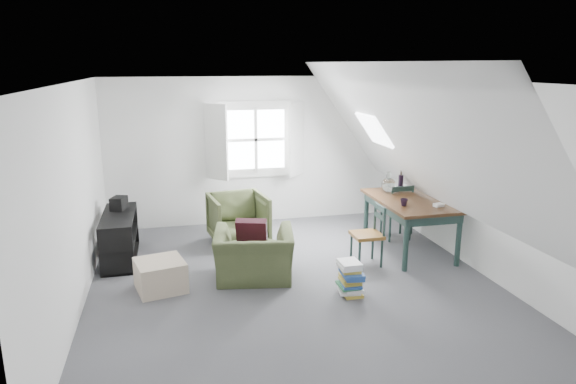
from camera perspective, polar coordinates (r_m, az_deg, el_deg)
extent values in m
plane|color=#515256|center=(6.59, 0.66, -10.13)|extent=(5.50, 5.50, 0.00)
plane|color=white|center=(6.02, 0.73, 12.14)|extent=(5.50, 5.50, 0.00)
plane|color=white|center=(8.83, -3.64, 4.58)|extent=(5.00, 0.00, 5.00)
plane|color=white|center=(3.71, 11.15, -9.28)|extent=(5.00, 0.00, 5.00)
plane|color=white|center=(6.10, -22.73, -0.81)|extent=(0.00, 5.50, 5.50)
plane|color=white|center=(7.20, 20.40, 1.54)|extent=(0.00, 5.50, 5.50)
plane|color=white|center=(5.91, -14.09, 4.62)|extent=(3.19, 5.50, 4.48)
plane|color=white|center=(6.63, 13.89, 5.62)|extent=(3.19, 5.50, 4.48)
cube|color=white|center=(8.78, -3.63, 5.84)|extent=(1.30, 0.04, 1.30)
cube|color=white|center=(8.53, -7.98, 5.50)|extent=(0.35, 0.35, 1.25)
cube|color=white|center=(8.76, 0.95, 5.86)|extent=(0.35, 0.35, 1.25)
cube|color=white|center=(8.77, -3.62, 5.84)|extent=(1.00, 0.02, 1.00)
cube|color=white|center=(8.75, -3.60, 5.82)|extent=(1.08, 0.04, 0.05)
cube|color=white|center=(8.75, -3.60, 5.82)|extent=(0.05, 0.04, 1.08)
cube|color=white|center=(7.80, 9.54, 6.83)|extent=(0.35, 0.75, 0.47)
imported|color=#3F4928|center=(6.75, -3.76, -9.56)|extent=(1.13, 1.02, 0.64)
imported|color=#3F4928|center=(8.06, -5.48, -5.59)|extent=(0.93, 0.95, 0.77)
cube|color=#360E19|center=(6.68, -4.05, -4.58)|extent=(0.44, 0.33, 0.41)
cube|color=#BAA78D|center=(6.55, -13.99, -8.97)|extent=(0.67, 0.67, 0.37)
cube|color=#362112|center=(7.67, 13.44, -0.94)|extent=(0.95, 1.58, 0.04)
cube|color=#213733|center=(7.69, 13.40, -1.55)|extent=(0.84, 1.47, 0.13)
cylinder|color=#213733|center=(7.01, 12.96, -5.70)|extent=(0.07, 0.07, 0.75)
cylinder|color=#213733|center=(7.38, 18.41, -5.08)|extent=(0.07, 0.07, 0.75)
cylinder|color=#213733|center=(8.23, 8.68, -2.53)|extent=(0.07, 0.07, 0.75)
cylinder|color=#213733|center=(8.55, 13.53, -2.15)|extent=(0.07, 0.07, 0.75)
sphere|color=silver|center=(7.96, 11.09, 0.78)|extent=(0.22, 0.22, 0.22)
cylinder|color=silver|center=(7.93, 11.14, 1.77)|extent=(0.07, 0.07, 0.12)
cylinder|color=black|center=(8.15, 12.41, 1.02)|extent=(0.08, 0.08, 0.24)
cylinder|color=#3F2D1E|center=(8.10, 12.51, 2.82)|extent=(0.03, 0.05, 0.43)
cylinder|color=#3F2D1E|center=(8.12, 12.57, 2.84)|extent=(0.04, 0.06, 0.43)
cylinder|color=#3F2D1E|center=(8.09, 12.47, 2.81)|extent=(0.05, 0.07, 0.42)
imported|color=black|center=(7.29, 12.73, -1.50)|extent=(0.11, 0.11, 0.10)
cube|color=white|center=(7.37, 16.40, -1.40)|extent=(0.15, 0.12, 0.04)
cube|color=brown|center=(8.28, 11.93, -2.04)|extent=(0.42, 0.42, 0.05)
cylinder|color=#213733|center=(8.56, 12.40, -3.16)|extent=(0.04, 0.04, 0.43)
cylinder|color=#213733|center=(8.27, 13.41, -3.83)|extent=(0.04, 0.04, 0.43)
cylinder|color=#213733|center=(8.42, 10.31, -3.34)|extent=(0.04, 0.04, 0.43)
cylinder|color=#213733|center=(8.13, 11.26, -4.03)|extent=(0.04, 0.04, 0.43)
cylinder|color=#213733|center=(8.13, 13.65, -0.83)|extent=(0.04, 0.04, 0.45)
cylinder|color=#213733|center=(7.98, 11.47, -0.98)|extent=(0.04, 0.04, 0.45)
cube|color=#213733|center=(8.01, 12.64, 0.34)|extent=(0.34, 0.03, 0.08)
cube|color=#213733|center=(8.04, 12.59, -0.56)|extent=(0.34, 0.03, 0.06)
cube|color=brown|center=(7.13, 8.75, -4.75)|extent=(0.39, 0.39, 0.05)
cylinder|color=#213733|center=(7.28, 7.04, -6.11)|extent=(0.03, 0.03, 0.40)
cylinder|color=#213733|center=(7.40, 9.38, -5.88)|extent=(0.03, 0.03, 0.40)
cylinder|color=#213733|center=(7.01, 7.95, -6.98)|extent=(0.03, 0.03, 0.40)
cylinder|color=#213733|center=(7.12, 10.36, -6.72)|extent=(0.03, 0.03, 0.40)
cylinder|color=#213733|center=(7.27, 9.65, -2.70)|extent=(0.03, 0.03, 0.42)
cylinder|color=#213733|center=(6.99, 10.66, -3.43)|extent=(0.03, 0.03, 0.42)
cube|color=#213733|center=(7.08, 10.20, -1.75)|extent=(0.03, 0.32, 0.08)
cube|color=#213733|center=(7.12, 10.16, -2.69)|extent=(0.03, 0.32, 0.06)
cube|color=black|center=(7.74, -18.00, -6.96)|extent=(0.43, 1.29, 0.03)
cube|color=black|center=(7.64, -18.17, -4.81)|extent=(0.43, 1.29, 0.03)
cube|color=black|center=(7.54, -18.36, -2.48)|extent=(0.43, 1.29, 0.03)
cube|color=black|center=(7.04, -18.57, -6.43)|extent=(0.43, 0.03, 0.65)
cube|color=black|center=(8.24, -17.84, -3.42)|extent=(0.43, 0.03, 0.65)
cube|color=#264C99|center=(7.35, -18.29, -7.13)|extent=(0.19, 0.22, 0.24)
cube|color=red|center=(7.80, -18.01, -5.87)|extent=(0.19, 0.26, 0.24)
cube|color=white|center=(7.39, -18.38, -4.39)|extent=(0.19, 0.24, 0.22)
cube|color=black|center=(7.76, -18.27, -1.25)|extent=(0.25, 0.29, 0.20)
cube|color=#B29933|center=(6.35, 7.05, -11.06)|extent=(0.22, 0.29, 0.04)
cube|color=white|center=(6.34, 6.75, -10.74)|extent=(0.28, 0.32, 0.03)
cube|color=white|center=(6.32, 7.17, -10.48)|extent=(0.23, 0.31, 0.04)
cube|color=#337F4C|center=(6.29, 6.69, -10.25)|extent=(0.24, 0.29, 0.03)
cube|color=#264C99|center=(6.27, 6.98, -10.08)|extent=(0.26, 0.33, 0.03)
cube|color=#B29933|center=(6.28, 6.90, -9.77)|extent=(0.22, 0.29, 0.03)
cube|color=#B29933|center=(6.28, 6.91, -9.44)|extent=(0.26, 0.32, 0.04)
cube|color=#264C99|center=(6.24, 7.27, -9.24)|extent=(0.26, 0.33, 0.04)
cube|color=#264C99|center=(6.22, 7.09, -8.96)|extent=(0.26, 0.32, 0.03)
cube|color=#B29933|center=(6.25, 6.87, -8.47)|extent=(0.23, 0.30, 0.04)
cube|color=white|center=(6.22, 6.80, -8.17)|extent=(0.24, 0.27, 0.04)
cube|color=white|center=(6.21, 6.84, -7.81)|extent=(0.24, 0.29, 0.03)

